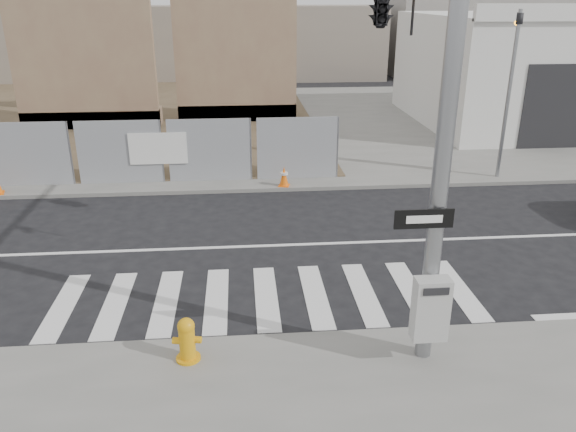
{
  "coord_description": "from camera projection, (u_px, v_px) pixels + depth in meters",
  "views": [
    {
      "loc": [
        -0.43,
        -12.45,
        5.71
      ],
      "look_at": [
        0.52,
        -1.59,
        1.4
      ],
      "focal_mm": 35.0,
      "sensor_mm": 36.0,
      "label": 1
    }
  ],
  "objects": [
    {
      "name": "ground",
      "position": [
        261.0,
        246.0,
        13.67
      ],
      "size": [
        100.0,
        100.0,
        0.0
      ],
      "primitive_type": "plane",
      "color": "black",
      "rests_on": "ground"
    },
    {
      "name": "sidewalk_far",
      "position": [
        249.0,
        122.0,
        26.62
      ],
      "size": [
        50.0,
        20.0,
        0.12
      ],
      "primitive_type": "cube",
      "color": "slate",
      "rests_on": "ground"
    },
    {
      "name": "signal_pole",
      "position": [
        398.0,
        49.0,
        10.22
      ],
      "size": [
        0.96,
        5.87,
        7.0
      ],
      "color": "gray",
      "rests_on": "sidewalk_near"
    },
    {
      "name": "far_signal_pole",
      "position": [
        512.0,
        72.0,
        17.3
      ],
      "size": [
        0.16,
        0.2,
        5.6
      ],
      "color": "gray",
      "rests_on": "sidewalk_far"
    },
    {
      "name": "concrete_wall_left",
      "position": [
        83.0,
        53.0,
        23.98
      ],
      "size": [
        6.0,
        1.3,
        8.0
      ],
      "color": "#7C5D4A",
      "rests_on": "sidewalk_far"
    },
    {
      "name": "concrete_wall_right",
      "position": [
        236.0,
        50.0,
        25.44
      ],
      "size": [
        5.5,
        1.3,
        8.0
      ],
      "color": "#7C5D4A",
      "rests_on": "sidewalk_far"
    },
    {
      "name": "auto_shop",
      "position": [
        551.0,
        69.0,
        25.88
      ],
      "size": [
        12.0,
        10.2,
        5.95
      ],
      "color": "silver",
      "rests_on": "sidewalk_far"
    },
    {
      "name": "utility_pole_right",
      "position": [
        460.0,
        12.0,
        17.38
      ],
      "size": [
        1.6,
        0.28,
        10.0
      ],
      "color": "#4C3623",
      "rests_on": "sidewalk_far"
    },
    {
      "name": "fire_hydrant",
      "position": [
        187.0,
        339.0,
        9.1
      ],
      "size": [
        0.48,
        0.48,
        0.77
      ],
      "rotation": [
        0.0,
        0.0,
        -0.21
      ],
      "color": "orange",
      "rests_on": "sidewalk_near"
    },
    {
      "name": "traffic_cone_d",
      "position": [
        284.0,
        176.0,
        17.5
      ],
      "size": [
        0.4,
        0.4,
        0.63
      ],
      "rotation": [
        0.0,
        0.0,
        -0.27
      ],
      "color": "#FF660D",
      "rests_on": "sidewalk_far"
    }
  ]
}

